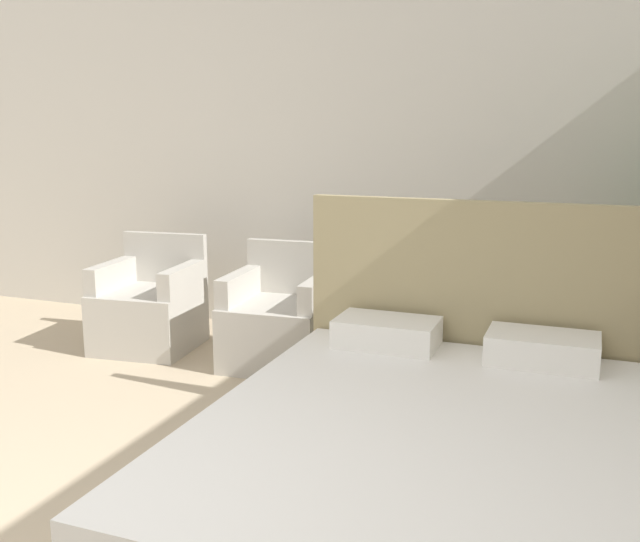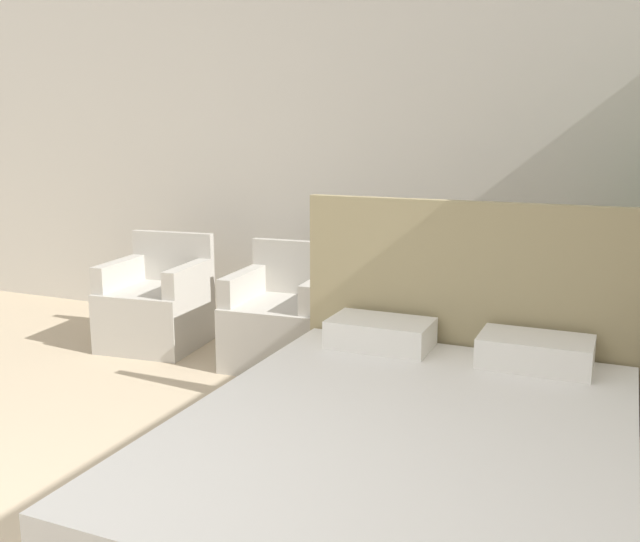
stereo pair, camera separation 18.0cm
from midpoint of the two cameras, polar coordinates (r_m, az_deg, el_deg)
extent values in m
cube|color=silver|center=(5.45, 2.34, 9.76)|extent=(10.00, 0.06, 2.90)
cube|color=brown|center=(2.90, 5.93, -18.93)|extent=(1.66, 2.11, 0.30)
cube|color=white|center=(2.78, 6.05, -14.18)|extent=(1.63, 2.07, 0.24)
cube|color=tan|center=(3.70, 10.53, -4.15)|extent=(1.69, 0.06, 1.26)
cube|color=white|center=(3.58, 3.95, -4.93)|extent=(0.50, 0.31, 0.14)
cube|color=white|center=(3.45, 15.95, -6.01)|extent=(0.50, 0.31, 0.14)
cube|color=#B7B2A8|center=(5.43, -14.48, -3.77)|extent=(0.74, 0.73, 0.44)
cube|color=#B7B2A8|center=(5.60, -13.19, 1.05)|extent=(0.67, 0.13, 0.38)
cube|color=#B7B2A8|center=(5.50, -17.23, -0.34)|extent=(0.16, 0.60, 0.19)
cube|color=#B7B2A8|center=(5.22, -11.93, -0.68)|extent=(0.16, 0.60, 0.19)
cube|color=#B7B2A8|center=(4.91, -4.40, -5.05)|extent=(0.71, 0.71, 0.44)
cube|color=#B7B2A8|center=(5.08, -3.23, 0.30)|extent=(0.67, 0.11, 0.38)
cube|color=#B7B2A8|center=(4.94, -7.53, -1.22)|extent=(0.14, 0.60, 0.19)
cube|color=#B7B2A8|center=(4.73, -1.24, -1.68)|extent=(0.14, 0.60, 0.19)
camera|label=1|loc=(0.09, -91.20, -0.24)|focal=40.00mm
camera|label=2|loc=(0.09, 88.80, 0.24)|focal=40.00mm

